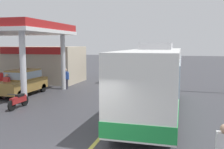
% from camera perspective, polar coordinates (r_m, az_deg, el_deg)
% --- Properties ---
extents(ground, '(120.00, 120.00, 0.00)m').
position_cam_1_polar(ground, '(26.84, 8.70, -1.11)').
color(ground, '#38383D').
extents(lane_divider_stripe, '(0.16, 50.00, 0.01)m').
position_cam_1_polar(lane_divider_stripe, '(21.94, 7.22, -2.80)').
color(lane_divider_stripe, '#D8CC4C').
rests_on(lane_divider_stripe, ground).
extents(coach_bus_main, '(2.60, 11.04, 3.69)m').
position_cam_1_polar(coach_bus_main, '(13.55, 9.42, -1.35)').
color(coach_bus_main, white).
rests_on(coach_bus_main, ground).
extents(gas_station_roadside, '(9.10, 11.95, 5.10)m').
position_cam_1_polar(gas_station_roadside, '(24.00, -17.22, 4.06)').
color(gas_station_roadside, '#B21E1E').
rests_on(gas_station_roadside, ground).
extents(car_at_pump, '(1.70, 4.20, 1.82)m').
position_cam_1_polar(car_at_pump, '(19.37, -19.17, -1.35)').
color(car_at_pump, olive).
rests_on(car_at_pump, ground).
extents(minibus_opposing_lane, '(2.04, 6.13, 2.44)m').
position_cam_1_polar(minibus_opposing_lane, '(25.91, 2.83, 1.96)').
color(minibus_opposing_lane, '#BFB799').
rests_on(minibus_opposing_lane, ground).
extents(motorcycle_parked_forecourt, '(0.55, 1.80, 0.92)m').
position_cam_1_polar(motorcycle_parked_forecourt, '(15.51, -20.01, -5.44)').
color(motorcycle_parked_forecourt, black).
rests_on(motorcycle_parked_forecourt, ground).
extents(pedestrian_near_pump, '(0.55, 0.22, 1.66)m').
position_cam_1_polar(pedestrian_near_pump, '(18.66, -22.28, -2.02)').
color(pedestrian_near_pump, '#33333F').
rests_on(pedestrian_near_pump, ground).
extents(pedestrian_by_shop, '(0.55, 0.22, 1.66)m').
position_cam_1_polar(pedestrian_by_shop, '(21.09, -10.19, -0.69)').
color(pedestrian_by_shop, '#33333F').
rests_on(pedestrian_by_shop, ground).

